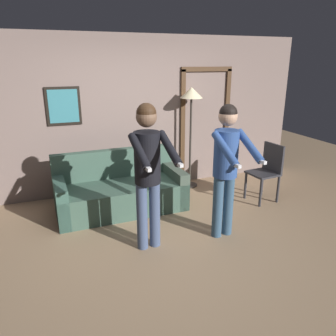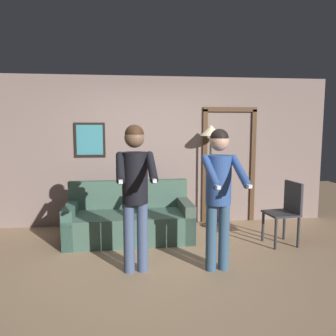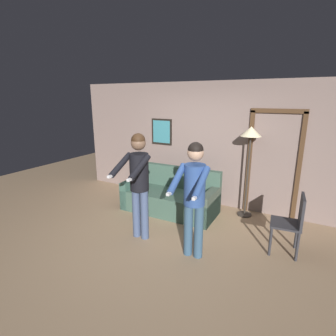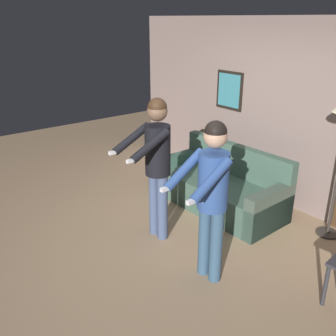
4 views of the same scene
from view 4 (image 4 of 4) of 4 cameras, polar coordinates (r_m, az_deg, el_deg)
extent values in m
plane|color=tan|center=(4.67, 1.53, -11.46)|extent=(12.00, 12.00, 0.00)
cube|color=gray|center=(5.50, 17.59, 7.59)|extent=(6.40, 0.06, 2.60)
cube|color=black|center=(6.06, 9.35, 11.60)|extent=(0.52, 0.02, 0.59)
cube|color=teal|center=(6.05, 9.26, 11.59)|extent=(0.44, 0.01, 0.51)
cube|color=#3F5C4D|center=(5.46, 7.72, -3.89)|extent=(1.92, 0.90, 0.42)
cube|color=#3F5C4D|center=(5.53, 10.46, 1.22)|extent=(1.90, 0.19, 0.45)
cube|color=#395D4F|center=(5.99, 1.69, -0.44)|extent=(0.18, 0.85, 0.58)
cube|color=#465548|center=(4.94, 15.16, -6.35)|extent=(0.18, 0.85, 0.58)
cylinder|color=#332D28|center=(5.26, 23.12, -9.12)|extent=(0.28, 0.28, 0.02)
cylinder|color=#425275|center=(4.69, -2.11, -5.36)|extent=(0.13, 0.13, 0.84)
cylinder|color=#425275|center=(4.58, -0.85, -6.06)|extent=(0.13, 0.13, 0.84)
cylinder|color=black|center=(4.34, -1.58, 2.71)|extent=(0.30, 0.30, 0.60)
sphere|color=brown|center=(4.22, -1.65, 8.66)|extent=(0.23, 0.23, 0.23)
sphere|color=#382314|center=(4.21, -1.65, 9.20)|extent=(0.22, 0.22, 0.22)
cylinder|color=black|center=(4.29, -5.51, 4.54)|extent=(0.11, 0.52, 0.31)
cube|color=white|center=(4.20, -8.09, 2.42)|extent=(0.05, 0.15, 0.04)
cylinder|color=black|center=(4.03, -2.70, 3.46)|extent=(0.11, 0.52, 0.31)
cube|color=white|center=(3.94, -5.39, 1.18)|extent=(0.05, 0.15, 0.04)
cylinder|color=#34526D|center=(4.00, 5.58, -10.82)|extent=(0.13, 0.13, 0.82)
cylinder|color=#34526D|center=(3.92, 7.33, -11.73)|extent=(0.13, 0.13, 0.82)
cylinder|color=#2D4C8C|center=(3.63, 6.90, -2.00)|extent=(0.30, 0.30, 0.58)
sphere|color=tan|center=(3.47, 7.24, 4.84)|extent=(0.22, 0.22, 0.22)
sphere|color=black|center=(3.46, 7.27, 5.46)|extent=(0.21, 0.21, 0.21)
cylinder|color=#2D4C8C|center=(3.54, 2.56, -0.20)|extent=(0.12, 0.49, 0.33)
cube|color=white|center=(3.45, -0.12, -3.09)|extent=(0.05, 0.15, 0.04)
cylinder|color=#2D4C8C|center=(3.32, 6.64, -1.85)|extent=(0.12, 0.49, 0.33)
cube|color=white|center=(3.23, 3.91, -4.99)|extent=(0.05, 0.15, 0.04)
cylinder|color=#2D2D33|center=(3.98, 22.88, -16.18)|extent=(0.04, 0.04, 0.45)
camera|label=1|loc=(4.46, -51.15, 8.95)|focal=35.00mm
camera|label=2|loc=(3.70, -57.40, -1.86)|focal=35.00mm
camera|label=3|loc=(1.29, -74.01, -7.57)|focal=28.00mm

